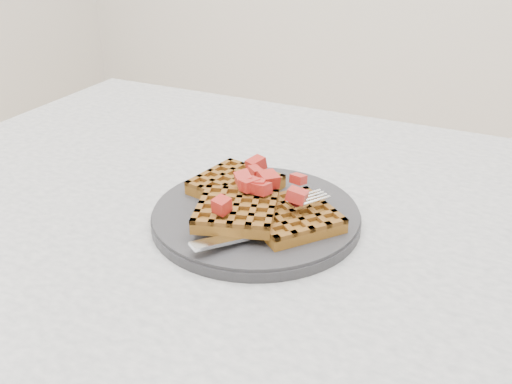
% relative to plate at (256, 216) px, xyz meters
% --- Properties ---
extents(table, '(1.20, 0.80, 0.75)m').
position_rel_plate_xyz_m(table, '(0.05, 0.02, -0.12)').
color(table, beige).
rests_on(table, ground).
extents(plate, '(0.25, 0.25, 0.02)m').
position_rel_plate_xyz_m(plate, '(0.00, 0.00, 0.00)').
color(plate, '#262628').
rests_on(plate, table).
extents(waffles, '(0.21, 0.18, 0.03)m').
position_rel_plate_xyz_m(waffles, '(0.00, -0.00, 0.02)').
color(waffles, brown).
rests_on(waffles, plate).
extents(strawberry_pile, '(0.15, 0.15, 0.02)m').
position_rel_plate_xyz_m(strawberry_pile, '(0.00, 0.00, 0.05)').
color(strawberry_pile, '#870300').
rests_on(strawberry_pile, waffles).
extents(fork, '(0.12, 0.16, 0.02)m').
position_rel_plate_xyz_m(fork, '(0.04, -0.04, 0.02)').
color(fork, silver).
rests_on(fork, plate).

